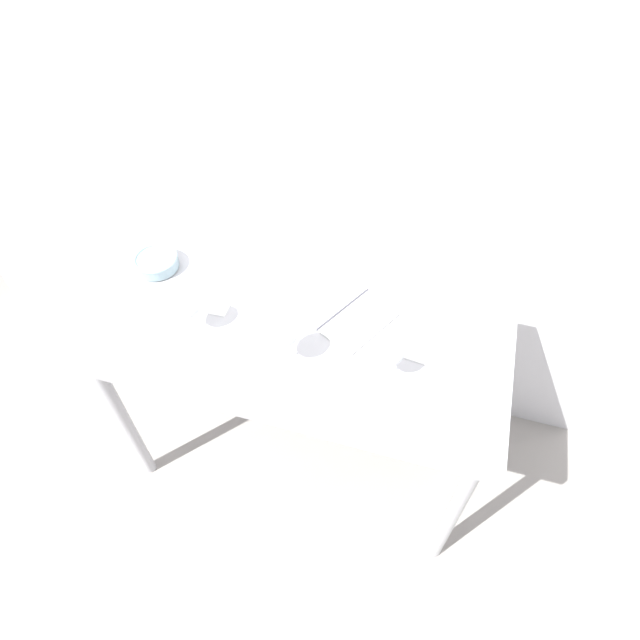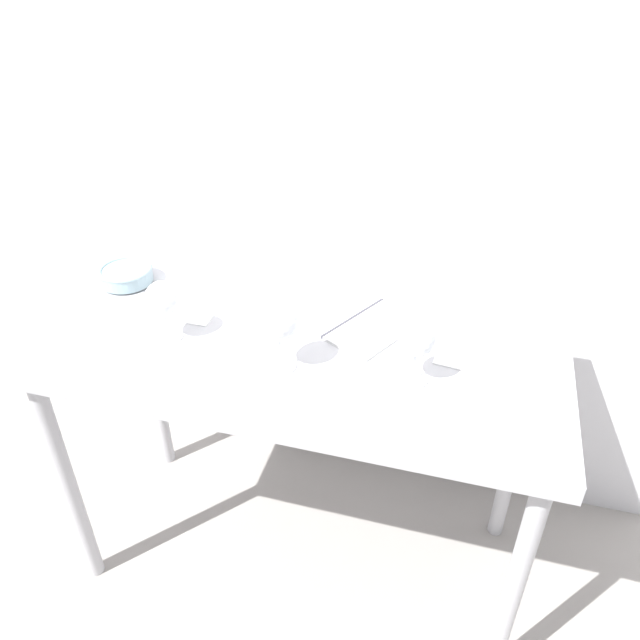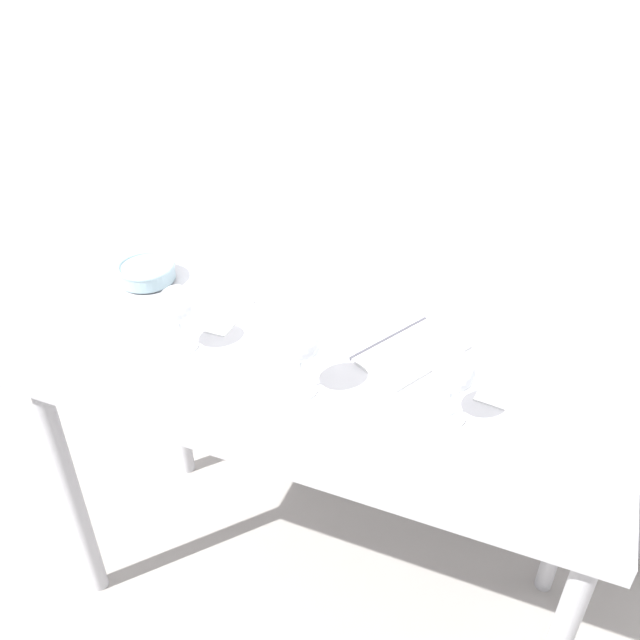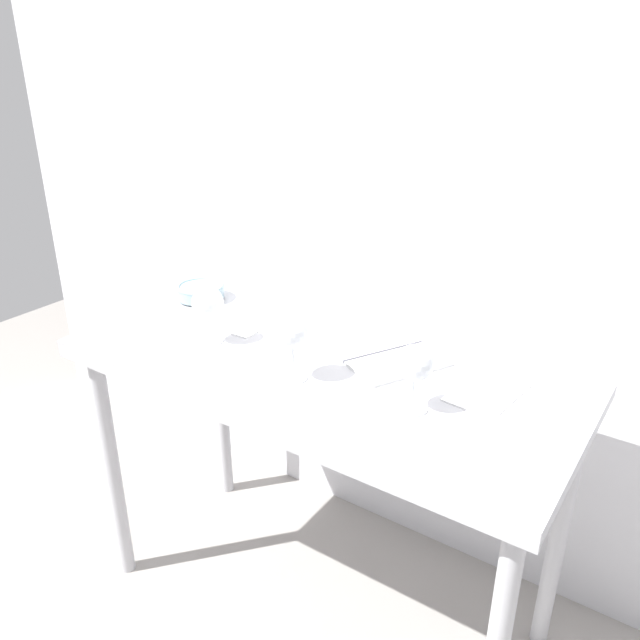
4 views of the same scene
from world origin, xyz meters
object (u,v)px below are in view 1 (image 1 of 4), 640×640
(wine_glass_near_center, at_px, (284,334))
(tasting_sheet_lower, at_px, (434,341))
(wine_glass_near_left, at_px, (189,305))
(open_notebook, at_px, (343,310))
(tasting_sheet_upper, at_px, (217,285))
(wine_glass_near_right, at_px, (391,351))
(tasting_bowl, at_px, (156,262))

(wine_glass_near_center, relative_size, tasting_sheet_lower, 0.87)
(wine_glass_near_left, xyz_separation_m, wine_glass_near_center, (0.33, -0.04, 0.01))
(open_notebook, relative_size, tasting_sheet_upper, 1.47)
(wine_glass_near_right, xyz_separation_m, open_notebook, (-0.20, 0.22, -0.11))
(wine_glass_near_right, distance_m, tasting_sheet_lower, 0.24)
(wine_glass_near_left, height_order, wine_glass_near_right, same)
(open_notebook, height_order, tasting_sheet_lower, open_notebook)
(wine_glass_near_left, height_order, tasting_sheet_upper, wine_glass_near_left)
(open_notebook, bearing_deg, tasting_bowl, -152.83)
(open_notebook, xyz_separation_m, tasting_sheet_lower, (0.32, -0.05, -0.00))
(wine_glass_near_right, height_order, open_notebook, wine_glass_near_right)
(wine_glass_near_left, xyz_separation_m, open_notebook, (0.45, 0.21, -0.11))
(wine_glass_near_center, height_order, open_notebook, wine_glass_near_center)
(wine_glass_near_right, height_order, tasting_sheet_lower, wine_glass_near_right)
(wine_glass_near_center, height_order, wine_glass_near_right, wine_glass_near_center)
(wine_glass_near_center, xyz_separation_m, tasting_sheet_lower, (0.44, 0.21, -0.13))
(wine_glass_near_left, height_order, open_notebook, wine_glass_near_left)
(wine_glass_near_center, bearing_deg, tasting_sheet_upper, 144.74)
(open_notebook, distance_m, tasting_sheet_upper, 0.46)
(tasting_bowl, bearing_deg, tasting_sheet_lower, -3.09)
(open_notebook, distance_m, tasting_bowl, 0.71)
(wine_glass_near_left, relative_size, tasting_bowl, 1.05)
(tasting_sheet_upper, relative_size, tasting_bowl, 1.64)
(wine_glass_near_left, distance_m, tasting_sheet_lower, 0.79)
(tasting_sheet_upper, xyz_separation_m, tasting_sheet_lower, (0.78, -0.03, 0.00))
(wine_glass_near_right, relative_size, tasting_sheet_lower, 0.80)
(open_notebook, relative_size, tasting_sheet_lower, 1.84)
(wine_glass_near_center, relative_size, open_notebook, 0.48)
(wine_glass_near_left, height_order, tasting_bowl, wine_glass_near_left)
(wine_glass_near_left, bearing_deg, tasting_sheet_upper, 92.42)
(wine_glass_near_right, relative_size, open_notebook, 0.43)
(open_notebook, relative_size, tasting_bowl, 2.42)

